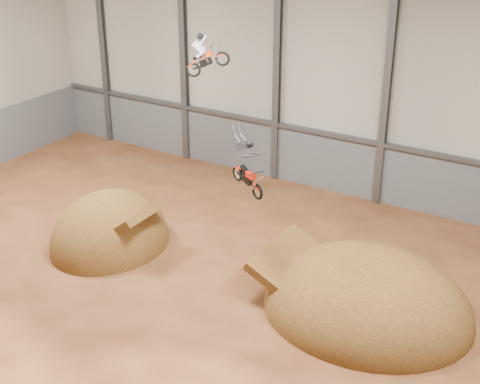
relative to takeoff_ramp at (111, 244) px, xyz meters
The scene contains 12 objects.
floor 7.07m from the takeoff_ramp, 25.17° to the right, with size 40.00×40.00×0.00m, color #4A2613.
back_wall 15.29m from the takeoff_ramp, 61.93° to the left, with size 40.00×0.10×14.00m, color #A39D90.
lower_band_back 13.62m from the takeoff_ramp, 61.73° to the left, with size 39.80×0.18×3.50m, color #5A5C62.
steel_rail 13.84m from the takeoff_ramp, 61.43° to the left, with size 39.80×0.35×0.20m, color #47494F.
steel_column_0 17.13m from the takeoff_ramp, 131.05° to the left, with size 0.40×0.36×13.90m, color #47494F.
steel_column_1 14.18m from the takeoff_ramp, 106.99° to the left, with size 0.40×0.36×13.90m, color #47494F.
steel_column_2 14.05m from the takeoff_ramp, 75.44° to the left, with size 0.40×0.36×13.90m, color #47494F.
steel_column_3 16.82m from the takeoff_ramp, 50.48° to the left, with size 0.40×0.36×13.90m, color #47494F.
takeoff_ramp is the anchor object (origin of this frame).
landing_ramp 13.33m from the takeoff_ramp, ahead, with size 9.03×7.99×5.21m, color #412810.
fmx_rider_a 11.04m from the takeoff_ramp, 41.71° to the left, with size 2.16×0.82×1.96m, color red, non-canonical shape.
fmx_rider_b 10.12m from the takeoff_ramp, ahead, with size 2.90×0.83×2.48m, color red, non-canonical shape.
Camera 1 is at (14.62, -19.00, 16.58)m, focal length 50.00 mm.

